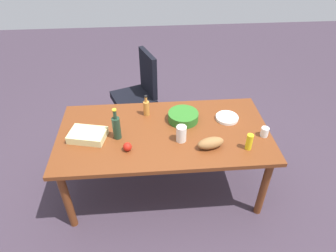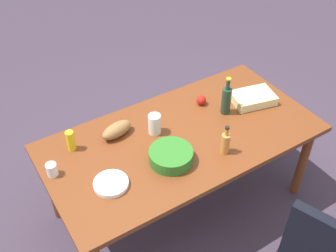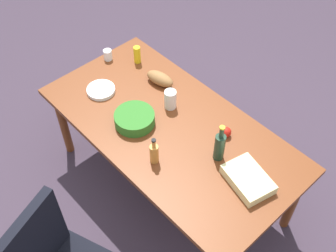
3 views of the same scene
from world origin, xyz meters
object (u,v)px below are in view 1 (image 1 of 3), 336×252
Objects in this scene: sheet_cake at (88,135)px; wine_bottle at (116,127)px; paper_plate_stack at (227,118)px; conference_table at (164,138)px; office_chair at (138,100)px; mayo_jar at (181,134)px; apple_red at (127,147)px; mustard_bottle at (249,142)px; dressing_bottle at (146,108)px; salad_bowl at (183,117)px; paper_cup at (265,132)px; bread_loaf at (211,143)px.

wine_bottle is at bearing 177.62° from sheet_cake.
wine_bottle is (1.05, 0.20, 0.10)m from paper_plate_stack.
office_chair is (0.26, -1.12, -0.29)m from conference_table.
conference_table is at bearing -176.70° from sheet_cake.
apple_red is at bearing 10.99° from mayo_jar.
mayo_jar is at bearing 108.02° from office_chair.
mustard_bottle is 0.68× the size of dressing_bottle.
salad_bowl is 0.43m from paper_plate_stack.
sheet_cake is 2.10× the size of mayo_jar.
wine_bottle is (0.62, 0.21, 0.08)m from salad_bowl.
office_chair is 4.56× the size of dressing_bottle.
dressing_bottle reaches higher than mayo_jar.
mayo_jar is 0.57m from paper_plate_stack.
office_chair is at bearing -55.37° from mustard_bottle.
bread_loaf is at bearing 12.90° from paper_cup.
mayo_jar is 0.58m from wine_bottle.
mayo_jar reaches higher than conference_table.
conference_table is at bearing -22.32° from mustard_bottle.
dressing_bottle reaches higher than paper_cup.
paper_plate_stack is (-0.89, 0.97, 0.38)m from office_chair.
dressing_bottle is 0.55m from apple_red.
paper_cup reaches higher than paper_plate_stack.
dressing_bottle is 1.14m from paper_cup.
wine_bottle is at bearing 18.97° from salad_bowl.
paper_cup reaches higher than apple_red.
sheet_cake is 1.03× the size of wine_bottle.
paper_cup is at bearing 134.53° from paper_plate_stack.
office_chair is at bearing -76.70° from conference_table.
bread_loaf is (-0.65, 1.37, 0.41)m from office_chair.
bread_loaf is 0.84m from wine_bottle.
office_chair is 11.21× the size of paper_cup.
paper_cup reaches higher than salad_bowl.
apple_red is 0.48m from mayo_jar.
conference_table is 8.18× the size of bread_loaf.
office_chair is at bearing -92.74° from apple_red.
office_chair reaches higher than dressing_bottle.
dressing_bottle reaches higher than bread_loaf.
office_chair reaches higher than sheet_cake.
mustard_bottle reaches higher than salad_bowl.
conference_table is at bearing 39.32° from salad_bowl.
paper_cup is at bearing -179.68° from mayo_jar.
paper_cup is (-1.17, 1.25, 0.41)m from office_chair.
mayo_jar reaches higher than paper_cup.
apple_red is (0.33, 0.23, 0.11)m from conference_table.
sheet_cake is at bearing -3.36° from paper_cup.
dressing_bottle is at bearing -128.75° from wine_bottle.
salad_bowl is 1.33× the size of paper_plate_stack.
office_chair is 1.28m from wine_bottle.
paper_plate_stack is (-0.43, 0.02, -0.03)m from salad_bowl.
office_chair reaches higher than salad_bowl.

